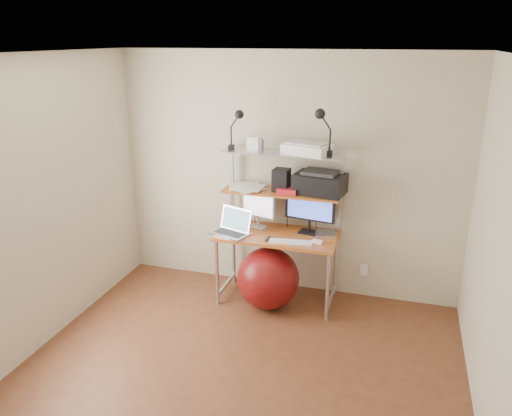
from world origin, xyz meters
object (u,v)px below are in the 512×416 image
(exercise_ball, at_px, (268,278))
(printer, at_px, (320,183))
(laptop, at_px, (233,228))
(monitor_black, at_px, (310,208))
(monitor_silver, at_px, (258,207))

(exercise_ball, bearing_deg, printer, 36.31)
(laptop, height_order, exercise_ball, laptop)
(monitor_black, relative_size, exercise_ball, 0.82)
(monitor_black, xyz_separation_m, printer, (0.09, 0.03, 0.26))
(monitor_silver, relative_size, printer, 0.80)
(monitor_silver, xyz_separation_m, laptop, (-0.20, -0.24, -0.17))
(laptop, xyz_separation_m, exercise_ball, (0.38, -0.05, -0.48))
(monitor_silver, relative_size, laptop, 0.97)
(printer, bearing_deg, laptop, -153.15)
(monitor_black, distance_m, printer, 0.27)
(monitor_silver, height_order, laptop, monitor_silver)
(printer, bearing_deg, exercise_ball, -134.81)
(monitor_black, xyz_separation_m, exercise_ball, (-0.35, -0.29, -0.68))
(laptop, relative_size, exercise_ball, 0.69)
(monitor_silver, bearing_deg, laptop, -114.52)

